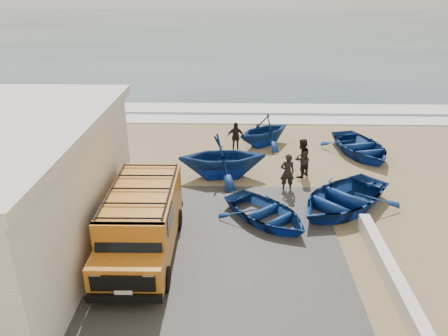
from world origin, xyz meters
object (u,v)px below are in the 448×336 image
object	(u,v)px
fisherman_middle	(301,158)
boat_mid_right	(361,147)
parapet	(392,276)
fisherman_front	(287,172)
boat_far_left	(264,130)
fisherman_back	(235,137)
boat_near_left	(266,213)
boat_mid_left	(222,156)
van	(142,221)
boat_near_right	(342,198)

from	to	relation	value
fisherman_middle	boat_mid_right	bearing A→B (deg)	169.85
parapet	boat_mid_right	xyz separation A→B (m)	(1.63, 9.68, 0.15)
parapet	fisherman_middle	world-z (taller)	fisherman_middle
boat_mid_right	fisherman_front	xyz separation A→B (m)	(-3.95, -3.87, 0.37)
parapet	boat_far_left	world-z (taller)	boat_far_left
fisherman_back	fisherman_middle	bearing A→B (deg)	-51.05
parapet	boat_near_left	world-z (taller)	boat_near_left
fisherman_back	boat_mid_right	bearing A→B (deg)	-8.53
boat_mid_left	fisherman_middle	xyz separation A→B (m)	(3.36, 0.16, -0.11)
parapet	fisherman_front	xyz separation A→B (m)	(-2.32, 5.81, 0.51)
fisherman_front	boat_far_left	bearing A→B (deg)	-86.96
fisherman_front	fisherman_back	size ratio (longest dim) A/B	1.05
parapet	fisherman_front	size ratio (longest dim) A/B	3.80
boat_far_left	fisherman_front	world-z (taller)	boat_far_left
van	boat_mid_left	bearing A→B (deg)	67.20
boat_far_left	fisherman_middle	bearing A→B (deg)	-17.78
boat_mid_left	fisherman_front	world-z (taller)	boat_mid_left
boat_near_left	boat_mid_left	world-z (taller)	boat_mid_left
parapet	boat_mid_right	bearing A→B (deg)	80.44
boat_far_left	boat_mid_right	bearing A→B (deg)	37.55
boat_near_right	fisherman_middle	bearing A→B (deg)	158.15
boat_mid_left	fisherman_middle	size ratio (longest dim) A/B	2.15
boat_near_left	boat_near_right	world-z (taller)	boat_near_right
van	boat_far_left	size ratio (longest dim) A/B	1.66
boat_far_left	van	bearing A→B (deg)	-62.07
boat_near_right	fisherman_front	distance (m)	2.42
boat_mid_right	fisherman_front	distance (m)	5.55
boat_near_left	fisherman_back	world-z (taller)	fisherman_back
boat_near_left	fisherman_back	distance (m)	6.78
boat_near_right	fisherman_middle	xyz separation A→B (m)	(-1.14, 2.82, 0.40)
fisherman_front	parapet	bearing A→B (deg)	107.72
parapet	boat_mid_left	distance (m)	8.58
boat_mid_right	fisherman_front	world-z (taller)	fisherman_front
boat_near_left	boat_mid_right	world-z (taller)	boat_mid_right
boat_near_left	boat_mid_left	distance (m)	4.07
boat_mid_left	fisherman_back	bearing A→B (deg)	-16.75
van	fisherman_front	xyz separation A→B (m)	(4.91, 4.47, -0.37)
van	boat_near_right	world-z (taller)	van
fisherman_front	fisherman_back	bearing A→B (deg)	-67.62
boat_mid_right	fisherman_back	xyz separation A→B (m)	(-6.03, 0.30, 0.33)
van	parapet	bearing A→B (deg)	-11.21
boat_near_right	boat_near_left	bearing A→B (deg)	-114.20
parapet	fisherman_back	world-z (taller)	fisherman_back
boat_near_left	fisherman_back	bearing A→B (deg)	57.86
boat_near_left	boat_mid_left	size ratio (longest dim) A/B	0.95
boat_near_right	boat_mid_left	xyz separation A→B (m)	(-4.50, 2.65, 0.51)
boat_mid_left	boat_mid_right	bearing A→B (deg)	-73.95
boat_near_right	fisherman_front	xyz separation A→B (m)	(-1.88, 1.49, 0.33)
parapet	boat_near_left	xyz separation A→B (m)	(-3.30, 3.30, 0.09)
van	boat_near_left	size ratio (longest dim) A/B	1.44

